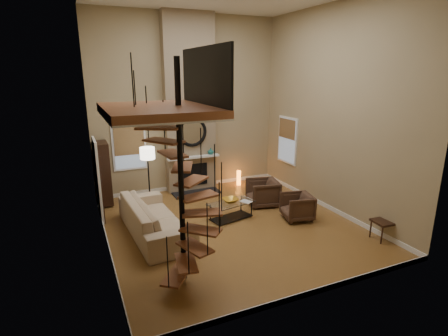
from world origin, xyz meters
name	(u,v)px	position (x,y,z in m)	size (l,w,h in m)	color
ground	(230,225)	(0.00, 0.00, -0.01)	(6.00, 6.50, 0.01)	#A87336
back_wall	(188,105)	(0.00, 3.25, 2.75)	(6.00, 0.02, 5.50)	tan
front_wall	(320,141)	(0.00, -3.25, 2.75)	(6.00, 0.02, 5.50)	tan
left_wall	(96,124)	(-3.00, 0.00, 2.75)	(0.02, 6.50, 5.50)	tan
right_wall	(332,111)	(3.00, 0.00, 2.75)	(0.02, 6.50, 5.50)	tan
baseboard_back	(190,186)	(0.00, 3.24, 0.06)	(6.00, 0.02, 0.12)	white
baseboard_front	(309,293)	(0.00, -3.24, 0.06)	(6.00, 0.02, 0.12)	white
baseboard_left	(108,245)	(-2.99, 0.00, 0.06)	(0.02, 6.50, 0.12)	white
baseboard_right	(324,205)	(2.99, 0.00, 0.06)	(0.02, 6.50, 0.12)	white
chimney_breast	(190,106)	(0.00, 3.06, 2.75)	(1.60, 0.38, 5.50)	#897459
hearth	(197,193)	(0.00, 2.57, 0.02)	(1.50, 0.60, 0.04)	black
firebox	(193,175)	(0.00, 2.86, 0.55)	(0.95, 0.02, 0.72)	black
mantel	(194,157)	(0.00, 2.78, 1.15)	(1.70, 0.18, 0.06)	white
mirror_frame	(192,132)	(0.00, 2.84, 1.95)	(0.94, 0.94, 0.10)	black
mirror_disc	(192,132)	(0.00, 2.85, 1.95)	(0.80, 0.80, 0.01)	white
vase_left	(176,154)	(-0.55, 2.82, 1.30)	(0.24, 0.24, 0.25)	black
vase_right	(211,151)	(0.60, 2.82, 1.28)	(0.20, 0.20, 0.21)	#1B5F5A
window_back	(129,145)	(-1.90, 3.22, 1.62)	(1.02, 0.06, 1.52)	white
window_right	(287,140)	(2.97, 2.00, 1.63)	(0.06, 1.02, 1.52)	white
entry_door	(99,180)	(-2.95, 1.80, 1.05)	(0.10, 1.05, 2.16)	white
loft	(164,106)	(-2.04, -1.80, 3.24)	(1.70, 2.20, 1.09)	#975531
spiral_stair	(182,188)	(-1.78, -1.79, 1.78)	(1.47, 1.47, 4.06)	black
hutch	(103,173)	(-2.76, 2.81, 0.95)	(0.38, 0.80, 1.80)	#311A10
sofa	(154,218)	(-1.88, 0.32, 0.40)	(2.88, 1.12, 0.84)	#CBB08D
armchair_near	(265,193)	(1.53, 0.88, 0.35)	(0.84, 0.86, 0.79)	#493021
armchair_far	(300,207)	(1.81, -0.42, 0.35)	(0.73, 0.75, 0.68)	#493021
coffee_table	(231,208)	(0.18, 0.35, 0.28)	(1.31, 0.86, 0.45)	silver
bowl	(230,200)	(0.18, 0.40, 0.50)	(0.41, 0.41, 0.10)	gold
book	(246,202)	(0.53, 0.20, 0.46)	(0.22, 0.29, 0.03)	gray
floor_lamp	(148,158)	(-1.57, 2.21, 1.41)	(0.42, 0.42, 1.73)	black
accent_lamp	(239,178)	(1.63, 2.83, 0.25)	(0.14, 0.14, 0.51)	orange
side_chair	(387,218)	(2.98, -2.17, 0.53)	(0.49, 0.48, 0.97)	#311A10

